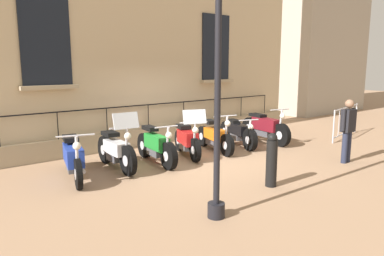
{
  "coord_description": "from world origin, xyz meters",
  "views": [
    {
      "loc": [
        7.02,
        -5.91,
        2.42
      ],
      "look_at": [
        -0.16,
        0.0,
        0.8
      ],
      "focal_mm": 33.86,
      "sensor_mm": 36.0,
      "label": 1
    }
  ],
  "objects_px": {
    "motorcycle_green": "(156,147)",
    "lamppost": "(219,14)",
    "bollard": "(272,160)",
    "motorcycle_blue": "(74,158)",
    "pedestrian_standing": "(348,128)",
    "crowd_barrier": "(346,121)",
    "motorcycle_maroon": "(265,128)",
    "motorcycle_orange": "(215,137)",
    "motorcycle_white": "(116,151)",
    "motorcycle_black": "(238,133)",
    "motorcycle_red": "(187,140)"
  },
  "relations": [
    {
      "from": "motorcycle_green",
      "to": "lamppost",
      "type": "bearing_deg",
      "value": -18.17
    },
    {
      "from": "lamppost",
      "to": "bollard",
      "type": "xyz_separation_m",
      "value": [
        -0.41,
        1.9,
        -2.61
      ]
    },
    {
      "from": "motorcycle_blue",
      "to": "pedestrian_standing",
      "type": "bearing_deg",
      "value": 62.01
    },
    {
      "from": "motorcycle_green",
      "to": "crowd_barrier",
      "type": "xyz_separation_m",
      "value": [
        1.33,
        6.79,
        0.15
      ]
    },
    {
      "from": "motorcycle_maroon",
      "to": "lamppost",
      "type": "relative_size",
      "value": 0.42
    },
    {
      "from": "lamppost",
      "to": "motorcycle_green",
      "type": "bearing_deg",
      "value": 161.83
    },
    {
      "from": "motorcycle_orange",
      "to": "pedestrian_standing",
      "type": "bearing_deg",
      "value": 29.49
    },
    {
      "from": "motorcycle_white",
      "to": "motorcycle_green",
      "type": "relative_size",
      "value": 0.98
    },
    {
      "from": "crowd_barrier",
      "to": "pedestrian_standing",
      "type": "relative_size",
      "value": 1.55
    },
    {
      "from": "pedestrian_standing",
      "to": "motorcycle_green",
      "type": "bearing_deg",
      "value": -128.86
    },
    {
      "from": "motorcycle_blue",
      "to": "motorcycle_maroon",
      "type": "height_order",
      "value": "motorcycle_maroon"
    },
    {
      "from": "pedestrian_standing",
      "to": "motorcycle_white",
      "type": "bearing_deg",
      "value": -123.53
    },
    {
      "from": "lamppost",
      "to": "bollard",
      "type": "distance_m",
      "value": 3.25
    },
    {
      "from": "motorcycle_black",
      "to": "crowd_barrier",
      "type": "distance_m",
      "value": 4.0
    },
    {
      "from": "motorcycle_white",
      "to": "motorcycle_black",
      "type": "bearing_deg",
      "value": 89.66
    },
    {
      "from": "motorcycle_green",
      "to": "motorcycle_orange",
      "type": "relative_size",
      "value": 1.02
    },
    {
      "from": "motorcycle_orange",
      "to": "motorcycle_maroon",
      "type": "distance_m",
      "value": 2.07
    },
    {
      "from": "motorcycle_red",
      "to": "bollard",
      "type": "xyz_separation_m",
      "value": [
        2.98,
        -0.23,
        0.11
      ]
    },
    {
      "from": "motorcycle_orange",
      "to": "lamppost",
      "type": "distance_m",
      "value": 5.34
    },
    {
      "from": "motorcycle_blue",
      "to": "motorcycle_red",
      "type": "height_order",
      "value": "motorcycle_red"
    },
    {
      "from": "motorcycle_red",
      "to": "motorcycle_orange",
      "type": "relative_size",
      "value": 0.92
    },
    {
      "from": "crowd_barrier",
      "to": "pedestrian_standing",
      "type": "bearing_deg",
      "value": -61.85
    },
    {
      "from": "bollard",
      "to": "motorcycle_white",
      "type": "bearing_deg",
      "value": -149.45
    },
    {
      "from": "motorcycle_maroon",
      "to": "pedestrian_standing",
      "type": "bearing_deg",
      "value": -7.32
    },
    {
      "from": "motorcycle_green",
      "to": "pedestrian_standing",
      "type": "bearing_deg",
      "value": 51.14
    },
    {
      "from": "motorcycle_orange",
      "to": "motorcycle_black",
      "type": "xyz_separation_m",
      "value": [
        -0.1,
        1.06,
        -0.02
      ]
    },
    {
      "from": "motorcycle_red",
      "to": "crowd_barrier",
      "type": "relative_size",
      "value": 0.74
    },
    {
      "from": "motorcycle_green",
      "to": "motorcycle_red",
      "type": "distance_m",
      "value": 1.03
    },
    {
      "from": "lamppost",
      "to": "motorcycle_blue",
      "type": "bearing_deg",
      "value": -164.18
    },
    {
      "from": "motorcycle_orange",
      "to": "pedestrian_standing",
      "type": "distance_m",
      "value": 3.49
    },
    {
      "from": "motorcycle_orange",
      "to": "motorcycle_white",
      "type": "bearing_deg",
      "value": -92.39
    },
    {
      "from": "motorcycle_black",
      "to": "motorcycle_blue",
      "type": "bearing_deg",
      "value": -89.57
    },
    {
      "from": "motorcycle_green",
      "to": "motorcycle_maroon",
      "type": "xyz_separation_m",
      "value": [
        0.1,
        4.08,
        0.04
      ]
    },
    {
      "from": "motorcycle_green",
      "to": "motorcycle_red",
      "type": "bearing_deg",
      "value": 92.49
    },
    {
      "from": "motorcycle_black",
      "to": "bollard",
      "type": "relative_size",
      "value": 1.91
    },
    {
      "from": "motorcycle_black",
      "to": "crowd_barrier",
      "type": "relative_size",
      "value": 0.85
    },
    {
      "from": "motorcycle_white",
      "to": "motorcycle_green",
      "type": "height_order",
      "value": "motorcycle_white"
    },
    {
      "from": "motorcycle_maroon",
      "to": "crowd_barrier",
      "type": "relative_size",
      "value": 0.89
    },
    {
      "from": "motorcycle_blue",
      "to": "motorcycle_orange",
      "type": "bearing_deg",
      "value": 89.11
    },
    {
      "from": "motorcycle_orange",
      "to": "motorcycle_black",
      "type": "relative_size",
      "value": 0.94
    },
    {
      "from": "motorcycle_blue",
      "to": "motorcycle_maroon",
      "type": "xyz_separation_m",
      "value": [
        0.18,
        6.15,
        0.01
      ]
    },
    {
      "from": "bollard",
      "to": "pedestrian_standing",
      "type": "xyz_separation_m",
      "value": [
        0.05,
        2.9,
        0.34
      ]
    },
    {
      "from": "motorcycle_white",
      "to": "motorcycle_maroon",
      "type": "height_order",
      "value": "motorcycle_white"
    },
    {
      "from": "motorcycle_blue",
      "to": "motorcycle_green",
      "type": "distance_m",
      "value": 2.07
    },
    {
      "from": "motorcycle_orange",
      "to": "motorcycle_maroon",
      "type": "height_order",
      "value": "motorcycle_maroon"
    },
    {
      "from": "motorcycle_blue",
      "to": "motorcycle_orange",
      "type": "distance_m",
      "value": 4.08
    },
    {
      "from": "motorcycle_red",
      "to": "pedestrian_standing",
      "type": "relative_size",
      "value": 1.14
    },
    {
      "from": "motorcycle_red",
      "to": "bollard",
      "type": "relative_size",
      "value": 1.65
    },
    {
      "from": "motorcycle_green",
      "to": "motorcycle_orange",
      "type": "xyz_separation_m",
      "value": [
        -0.02,
        2.01,
        -0.01
      ]
    },
    {
      "from": "motorcycle_white",
      "to": "motorcycle_orange",
      "type": "relative_size",
      "value": 1.0
    }
  ]
}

